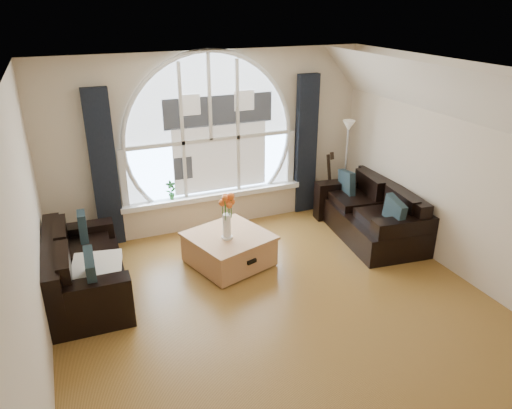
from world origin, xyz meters
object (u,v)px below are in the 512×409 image
(sofa_left, at_px, (85,266))
(sofa_right, at_px, (370,212))
(vase_flowers, at_px, (226,211))
(floor_lamp, at_px, (345,169))
(coffee_chest, at_px, (229,248))
(potted_plant, at_px, (171,190))
(guitar, at_px, (327,181))

(sofa_left, height_order, sofa_right, sofa_right)
(vase_flowers, relative_size, floor_lamp, 0.44)
(sofa_right, relative_size, vase_flowers, 2.59)
(sofa_left, bearing_deg, coffee_chest, 2.39)
(sofa_right, relative_size, coffee_chest, 1.84)
(sofa_left, bearing_deg, potted_plant, 44.59)
(coffee_chest, relative_size, potted_plant, 3.34)
(potted_plant, bearing_deg, floor_lamp, -8.27)
(sofa_right, height_order, potted_plant, potted_plant)
(sofa_left, distance_m, potted_plant, 1.92)
(potted_plant, bearing_deg, coffee_chest, -69.42)
(coffee_chest, distance_m, floor_lamp, 2.55)
(floor_lamp, distance_m, guitar, 0.41)
(coffee_chest, relative_size, guitar, 0.93)
(sofa_left, xyz_separation_m, potted_plant, (1.38, 1.29, 0.30))
(vase_flowers, bearing_deg, floor_lamp, 21.45)
(sofa_right, distance_m, guitar, 1.14)
(sofa_right, height_order, vase_flowers, vase_flowers)
(coffee_chest, distance_m, potted_plant, 1.43)
(coffee_chest, bearing_deg, guitar, 9.56)
(coffee_chest, bearing_deg, sofa_left, 163.21)
(coffee_chest, relative_size, vase_flowers, 1.41)
(coffee_chest, bearing_deg, floor_lamp, 2.40)
(guitar, bearing_deg, sofa_right, -90.15)
(vase_flowers, relative_size, guitar, 0.66)
(vase_flowers, height_order, guitar, vase_flowers)
(guitar, bearing_deg, vase_flowers, -156.85)
(coffee_chest, height_order, floor_lamp, floor_lamp)
(coffee_chest, height_order, vase_flowers, vase_flowers)
(sofa_left, bearing_deg, guitar, 17.34)
(sofa_left, distance_m, coffee_chest, 1.86)
(floor_lamp, bearing_deg, guitar, 125.51)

